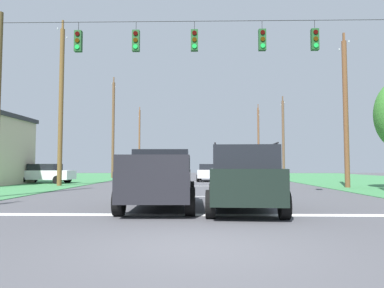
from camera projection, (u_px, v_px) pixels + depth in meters
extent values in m
plane|color=#47474C|center=(197.00, 246.00, 6.16)|extent=(120.00, 120.00, 0.00)
cube|color=white|center=(198.00, 215.00, 10.04)|extent=(15.05, 0.45, 0.01)
cube|color=white|center=(198.00, 196.00, 16.03)|extent=(2.50, 0.15, 0.01)
cube|color=white|center=(198.00, 186.00, 23.98)|extent=(2.50, 0.15, 0.01)
cube|color=white|center=(199.00, 181.00, 30.59)|extent=(2.50, 0.15, 0.01)
cylinder|color=black|center=(197.00, 21.00, 15.72)|extent=(17.88, 0.02, 0.02)
cylinder|color=black|center=(79.00, 27.00, 15.81)|extent=(0.02, 0.02, 0.41)
cube|color=#19471E|center=(78.00, 41.00, 15.77)|extent=(0.32, 0.24, 0.95)
cylinder|color=#310503|center=(77.00, 34.00, 15.65)|extent=(0.20, 0.04, 0.20)
cylinder|color=#352203|center=(77.00, 40.00, 15.63)|extent=(0.20, 0.04, 0.20)
cylinder|color=green|center=(77.00, 47.00, 15.62)|extent=(0.20, 0.04, 0.20)
cylinder|color=black|center=(136.00, 26.00, 15.76)|extent=(0.02, 0.02, 0.41)
cube|color=#19471E|center=(136.00, 41.00, 15.72)|extent=(0.32, 0.24, 0.95)
cylinder|color=#310503|center=(135.00, 33.00, 15.60)|extent=(0.20, 0.04, 0.20)
cylinder|color=#352203|center=(135.00, 40.00, 15.58)|extent=(0.20, 0.04, 0.20)
cylinder|color=green|center=(135.00, 47.00, 15.56)|extent=(0.20, 0.04, 0.20)
cylinder|color=black|center=(194.00, 26.00, 15.71)|extent=(0.02, 0.02, 0.41)
cube|color=#19471E|center=(194.00, 41.00, 15.67)|extent=(0.32, 0.24, 0.95)
cylinder|color=#310503|center=(194.00, 33.00, 15.55)|extent=(0.20, 0.04, 0.20)
cylinder|color=#352203|center=(194.00, 39.00, 15.53)|extent=(0.20, 0.04, 0.20)
cylinder|color=green|center=(194.00, 46.00, 15.51)|extent=(0.20, 0.04, 0.20)
cylinder|color=black|center=(262.00, 25.00, 15.65)|extent=(0.02, 0.02, 0.41)
cube|color=#19471E|center=(262.00, 40.00, 15.61)|extent=(0.32, 0.24, 0.95)
cylinder|color=#310503|center=(263.00, 32.00, 15.49)|extent=(0.20, 0.04, 0.20)
cylinder|color=#352203|center=(263.00, 39.00, 15.47)|extent=(0.20, 0.04, 0.20)
cylinder|color=green|center=(263.00, 46.00, 15.45)|extent=(0.20, 0.04, 0.20)
cylinder|color=black|center=(314.00, 25.00, 15.60)|extent=(0.02, 0.02, 0.41)
cube|color=#19471E|center=(315.00, 40.00, 15.56)|extent=(0.32, 0.24, 0.95)
cylinder|color=#310503|center=(316.00, 32.00, 15.44)|extent=(0.20, 0.04, 0.20)
cylinder|color=#352203|center=(316.00, 39.00, 15.42)|extent=(0.20, 0.04, 0.20)
cylinder|color=green|center=(316.00, 45.00, 15.40)|extent=(0.20, 0.04, 0.20)
cube|color=black|center=(160.00, 183.00, 11.72)|extent=(2.11, 5.44, 0.85)
cube|color=black|center=(162.00, 160.00, 12.42)|extent=(1.89, 1.94, 0.70)
cube|color=black|center=(125.00, 163.00, 10.41)|extent=(0.15, 2.38, 0.45)
cube|color=black|center=(188.00, 163.00, 10.42)|extent=(0.15, 2.38, 0.45)
cube|color=black|center=(152.00, 163.00, 9.12)|extent=(1.96, 0.14, 0.45)
cylinder|color=black|center=(139.00, 192.00, 13.53)|extent=(0.30, 0.81, 0.80)
cylinder|color=black|center=(191.00, 192.00, 13.53)|extent=(0.30, 0.81, 0.80)
cylinder|color=black|center=(119.00, 202.00, 9.86)|extent=(0.30, 0.81, 0.80)
cylinder|color=black|center=(190.00, 202.00, 9.87)|extent=(0.30, 0.81, 0.80)
cube|color=black|center=(243.00, 183.00, 11.00)|extent=(2.23, 4.91, 0.95)
cube|color=black|center=(243.00, 158.00, 10.89)|extent=(1.98, 3.30, 0.65)
cylinder|color=black|center=(216.00, 146.00, 10.98)|extent=(0.21, 2.72, 0.05)
cylinder|color=black|center=(271.00, 146.00, 10.85)|extent=(0.21, 2.72, 0.05)
cylinder|color=black|center=(213.00, 194.00, 12.67)|extent=(0.30, 0.77, 0.76)
cylinder|color=black|center=(268.00, 194.00, 12.51)|extent=(0.30, 0.77, 0.76)
cylinder|color=black|center=(211.00, 204.00, 9.42)|extent=(0.30, 0.77, 0.76)
cylinder|color=black|center=(284.00, 205.00, 9.27)|extent=(0.30, 0.77, 0.76)
cube|color=silver|center=(45.00, 175.00, 27.24)|extent=(4.39, 2.03, 0.70)
cube|color=black|center=(45.00, 167.00, 27.28)|extent=(2.19, 1.73, 0.50)
cylinder|color=black|center=(68.00, 179.00, 28.01)|extent=(0.65, 0.25, 0.64)
cylinder|color=black|center=(57.00, 180.00, 26.22)|extent=(0.65, 0.25, 0.64)
cylinder|color=black|center=(33.00, 179.00, 28.22)|extent=(0.65, 0.25, 0.64)
cylinder|color=black|center=(21.00, 180.00, 26.43)|extent=(0.65, 0.25, 0.64)
cube|color=silver|center=(209.00, 174.00, 31.15)|extent=(2.10, 4.42, 0.70)
cube|color=black|center=(209.00, 167.00, 31.19)|extent=(1.76, 2.21, 0.50)
cylinder|color=black|center=(219.00, 178.00, 29.64)|extent=(0.26, 0.65, 0.64)
cylinder|color=black|center=(198.00, 178.00, 29.80)|extent=(0.26, 0.65, 0.64)
cylinder|color=black|center=(220.00, 177.00, 32.46)|extent=(0.26, 0.65, 0.64)
cylinder|color=black|center=(200.00, 177.00, 32.62)|extent=(0.26, 0.65, 0.64)
cylinder|color=brown|center=(346.00, 114.00, 22.27)|extent=(0.31, 0.31, 9.38)
cube|color=brown|center=(344.00, 47.00, 22.53)|extent=(0.12, 0.12, 1.88)
cylinder|color=#B2B7BC|center=(339.00, 49.00, 23.29)|extent=(0.08, 0.08, 0.12)
cylinder|color=#B2B7BC|center=(349.00, 41.00, 21.79)|extent=(0.08, 0.08, 0.12)
cylinder|color=brown|center=(283.00, 139.00, 38.78)|extent=(0.28, 0.28, 8.54)
cube|color=brown|center=(283.00, 105.00, 39.01)|extent=(0.12, 0.12, 1.90)
cylinder|color=#B2B7BC|center=(281.00, 105.00, 39.78)|extent=(0.08, 0.08, 0.12)
cylinder|color=#B2B7BC|center=(284.00, 102.00, 38.26)|extent=(0.08, 0.08, 0.12)
cylinder|color=brown|center=(258.00, 141.00, 55.80)|extent=(0.32, 0.32, 10.53)
cube|color=brown|center=(258.00, 111.00, 56.09)|extent=(0.12, 0.12, 2.10)
cylinder|color=#B2B7BC|center=(257.00, 111.00, 56.94)|extent=(0.08, 0.08, 0.12)
cylinder|color=#B2B7BC|center=(259.00, 109.00, 55.26)|extent=(0.08, 0.08, 0.12)
cube|color=brown|center=(258.00, 116.00, 56.04)|extent=(0.12, 0.12, 2.01)
cylinder|color=#B2B7BC|center=(257.00, 116.00, 56.85)|extent=(0.08, 0.08, 0.12)
cylinder|color=#B2B7BC|center=(259.00, 115.00, 55.24)|extent=(0.08, 0.08, 0.12)
cylinder|color=brown|center=(61.00, 107.00, 24.20)|extent=(0.31, 0.31, 10.91)
cube|color=brown|center=(63.00, 35.00, 24.51)|extent=(0.12, 0.12, 2.08)
cylinder|color=#B2B7BC|center=(67.00, 38.00, 25.34)|extent=(0.08, 0.08, 0.12)
cylinder|color=#B2B7BC|center=(58.00, 29.00, 23.68)|extent=(0.08, 0.08, 0.12)
cylinder|color=brown|center=(113.00, 130.00, 39.01)|extent=(0.30, 0.30, 10.66)
cube|color=brown|center=(114.00, 86.00, 39.30)|extent=(0.12, 0.12, 2.04)
cylinder|color=#B2B7BC|center=(115.00, 87.00, 40.12)|extent=(0.08, 0.08, 0.12)
cylinder|color=#B2B7BC|center=(112.00, 83.00, 38.49)|extent=(0.08, 0.08, 0.12)
cylinder|color=brown|center=(139.00, 142.00, 57.19)|extent=(0.29, 0.29, 10.43)
cube|color=brown|center=(140.00, 113.00, 57.48)|extent=(0.12, 0.12, 1.89)
cylinder|color=#B2B7BC|center=(140.00, 112.00, 58.25)|extent=(0.08, 0.08, 0.12)
cylinder|color=#B2B7BC|center=(139.00, 111.00, 56.73)|extent=(0.08, 0.08, 0.12)
cube|color=brown|center=(140.00, 118.00, 57.43)|extent=(0.12, 0.12, 2.01)
cylinder|color=#B2B7BC|center=(140.00, 118.00, 58.24)|extent=(0.08, 0.08, 0.12)
cylinder|color=#B2B7BC|center=(139.00, 117.00, 56.63)|extent=(0.08, 0.08, 0.12)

